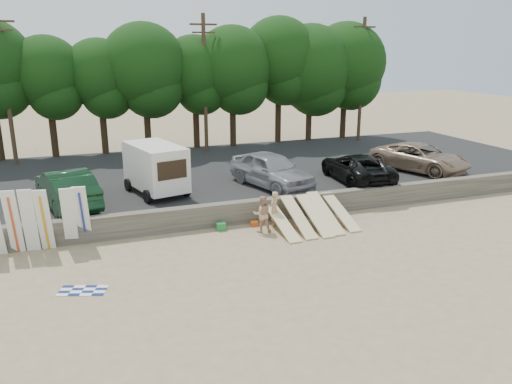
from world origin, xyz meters
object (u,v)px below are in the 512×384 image
(car_4, at_px, (420,158))
(cooler, at_px, (221,226))
(beachgoer_a, at_px, (274,209))
(car_2, at_px, (271,170))
(beachgoer_b, at_px, (262,214))
(box_trailer, at_px, (156,167))
(car_3, at_px, (356,167))
(car_1, at_px, (67,188))

(car_4, distance_m, cooler, 13.56)
(cooler, bearing_deg, beachgoer_a, -5.90)
(car_2, height_order, beachgoer_b, car_2)
(box_trailer, height_order, car_3, box_trailer)
(car_3, height_order, beachgoer_b, car_3)
(beachgoer_a, bearing_deg, box_trailer, -85.46)
(box_trailer, height_order, beachgoer_b, box_trailer)
(car_2, bearing_deg, car_3, -20.59)
(box_trailer, bearing_deg, car_1, 175.74)
(car_3, distance_m, cooler, 9.02)
(box_trailer, height_order, cooler, box_trailer)
(beachgoer_b, bearing_deg, box_trailer, -43.53)
(box_trailer, relative_size, car_2, 0.79)
(car_2, distance_m, beachgoer_a, 3.97)
(car_2, distance_m, car_4, 9.31)
(car_4, bearing_deg, box_trailer, 155.19)
(box_trailer, bearing_deg, cooler, -78.21)
(beachgoer_a, bearing_deg, car_4, 160.00)
(car_1, relative_size, beachgoer_a, 3.31)
(car_1, relative_size, car_2, 0.99)
(car_2, distance_m, car_3, 4.74)
(car_2, xyz_separation_m, beachgoer_b, (-2.09, -4.23, -0.78))
(beachgoer_a, height_order, beachgoer_b, beachgoer_b)
(box_trailer, xyz_separation_m, car_1, (-4.07, -0.71, -0.50))
(box_trailer, xyz_separation_m, beachgoer_b, (3.62, -4.97, -1.25))
(beachgoer_a, bearing_deg, cooler, -46.05)
(cooler, bearing_deg, car_3, 19.69)
(beachgoer_b, xyz_separation_m, cooler, (-1.59, 0.80, -0.64))
(beachgoer_b, distance_m, cooler, 1.89)
(car_1, relative_size, cooler, 13.54)
(beachgoer_a, bearing_deg, car_2, -150.19)
(beachgoer_a, bearing_deg, car_3, 168.09)
(box_trailer, relative_size, car_3, 0.79)
(beachgoer_b, bearing_deg, car_2, -105.87)
(car_2, relative_size, cooler, 13.65)
(car_2, bearing_deg, cooler, -152.93)
(car_1, height_order, cooler, car_1)
(cooler, bearing_deg, car_4, 15.74)
(car_4, height_order, beachgoer_b, car_4)
(car_2, relative_size, car_3, 1.00)
(box_trailer, bearing_deg, beachgoer_b, -68.11)
(car_3, distance_m, beachgoer_b, 7.84)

